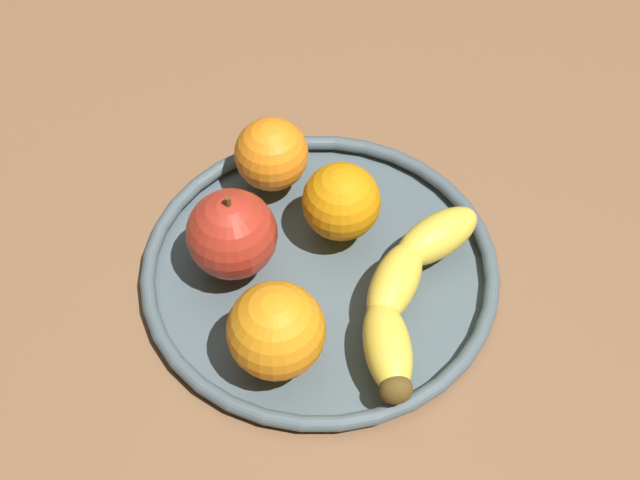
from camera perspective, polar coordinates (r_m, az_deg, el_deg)
ground_plane at (r=76.79cm, az=-0.00°, el=-3.09°), size 156.64×156.64×4.00cm
fruit_bowl at (r=74.40cm, az=-0.00°, el=-1.82°), size 28.45×28.45×1.80cm
banana at (r=70.38cm, az=5.31°, el=-3.09°), size 19.55×8.10×3.44cm
apple at (r=71.28cm, az=-5.40°, el=0.35°), size 7.04×7.04×7.84cm
orange_back_left at (r=77.02cm, az=-2.97°, el=5.25°), size 6.14×6.14×6.14cm
orange_front_left at (r=73.50cm, az=1.31°, el=2.35°), size 6.28×6.28×6.28cm
orange_front_right at (r=66.08cm, az=-2.69°, el=-5.54°), size 7.10×7.10×7.10cm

